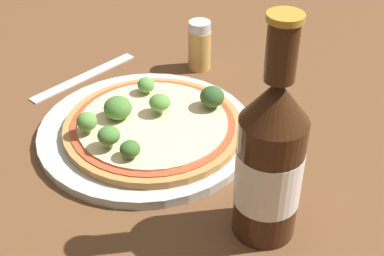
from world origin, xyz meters
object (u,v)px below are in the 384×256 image
object	(u,v)px
pepper_shaker	(200,46)
beer_bottle	(270,160)
pizza	(153,126)
fork	(85,76)

from	to	relation	value
pepper_shaker	beer_bottle	bearing A→B (deg)	-24.11
pizza	beer_bottle	size ratio (longest dim) A/B	0.95
pizza	fork	size ratio (longest dim) A/B	1.22
beer_bottle	pepper_shaker	xyz separation A→B (m)	(-0.32, 0.14, -0.05)
fork	pizza	bearing A→B (deg)	-100.55
beer_bottle	pizza	bearing A→B (deg)	-176.35
pizza	fork	distance (m)	0.19
fork	beer_bottle	bearing A→B (deg)	-99.82
beer_bottle	fork	distance (m)	0.40
pizza	beer_bottle	bearing A→B (deg)	3.65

